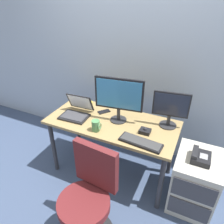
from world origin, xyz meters
TOP-DOWN VIEW (x-y plane):
  - ground_plane at (0.00, 0.00)m, footprint 8.00×8.00m
  - back_wall at (0.00, 0.68)m, footprint 6.00×0.10m
  - desk at (0.00, 0.00)m, footprint 1.42×0.66m
  - file_cabinet at (0.95, -0.05)m, footprint 0.42×0.53m
  - desk_phone at (0.94, -0.06)m, footprint 0.17×0.20m
  - office_chair at (0.15, -0.79)m, footprint 0.52×0.52m
  - monitor_main at (0.05, 0.05)m, footprint 0.51×0.18m
  - monitor_side at (0.57, 0.18)m, footprint 0.36×0.18m
  - keyboard at (0.40, -0.23)m, footprint 0.42×0.17m
  - laptop at (-0.42, -0.05)m, footprint 0.33×0.33m
  - trackball_mouse at (0.39, -0.05)m, footprint 0.11×0.09m
  - coffee_mug at (-0.08, -0.22)m, footprint 0.09×0.08m
  - cell_phone at (-0.17, 0.14)m, footprint 0.14×0.15m
  - banana at (-0.40, 0.20)m, footprint 0.08×0.19m

SIDE VIEW (x-z plane):
  - ground_plane at x=0.00m, z-range 0.00..0.00m
  - file_cabinet at x=0.95m, z-range 0.00..0.61m
  - office_chair at x=0.15m, z-range -0.04..0.90m
  - desk_phone at x=0.94m, z-range 0.60..0.69m
  - desk at x=0.00m, z-range 0.28..1.03m
  - cell_phone at x=-0.17m, z-range 0.75..0.76m
  - keyboard at x=0.40m, z-range 0.75..0.77m
  - banana at x=-0.40m, z-range 0.75..0.79m
  - trackball_mouse at x=0.39m, z-range 0.74..0.80m
  - laptop at x=-0.42m, z-range 0.69..0.91m
  - coffee_mug at x=-0.08m, z-range 0.75..0.86m
  - monitor_side at x=0.57m, z-range 0.77..1.16m
  - monitor_main at x=0.05m, z-range 0.79..1.28m
  - back_wall at x=0.00m, z-range 0.00..2.80m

